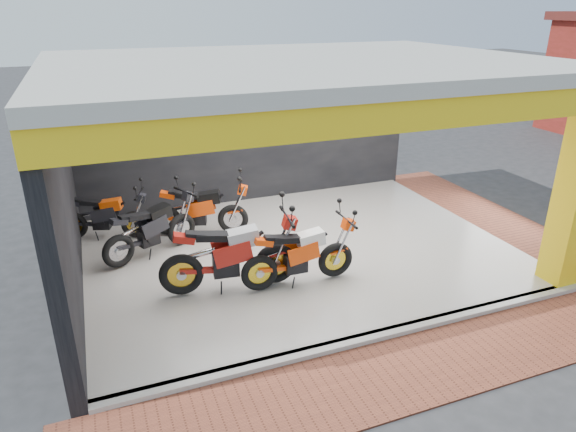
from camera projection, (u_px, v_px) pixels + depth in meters
name	position (u px, v px, depth m)	size (l,w,h in m)	color
ground	(346.00, 304.00, 8.42)	(80.00, 80.00, 0.00)	#2D2D30
showroom_floor	(299.00, 251.00, 10.12)	(8.00, 6.00, 0.10)	silver
showroom_ceiling	(301.00, 64.00, 8.76)	(8.40, 6.40, 0.20)	beige
back_wall	(250.00, 132.00, 12.14)	(8.20, 0.20, 3.50)	black
left_wall	(60.00, 196.00, 8.09)	(0.20, 6.20, 3.50)	black
header_beam_front	(395.00, 115.00, 6.29)	(8.40, 0.30, 0.40)	yellow
header_beam_right	(486.00, 72.00, 10.22)	(0.30, 6.40, 0.40)	yellow
floor_kerb	(378.00, 336.00, 7.52)	(8.00, 0.20, 0.10)	silver
paver_front	(408.00, 371.00, 6.86)	(9.00, 1.40, 0.03)	brown
paver_right	(493.00, 218.00, 11.74)	(1.40, 7.00, 0.03)	brown
moto_hero	(336.00, 244.00, 8.80)	(2.12, 0.79, 1.30)	#FF460A
moto_row_a	(275.00, 245.00, 8.55)	(2.42, 0.90, 1.48)	#AE1A12
moto_row_b	(232.00, 205.00, 10.49)	(2.12, 0.78, 1.29)	#EF430A
moto_row_c	(133.00, 212.00, 10.34)	(1.90, 0.70, 1.16)	black
moto_row_d	(180.00, 215.00, 10.03)	(2.10, 0.78, 1.28)	black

